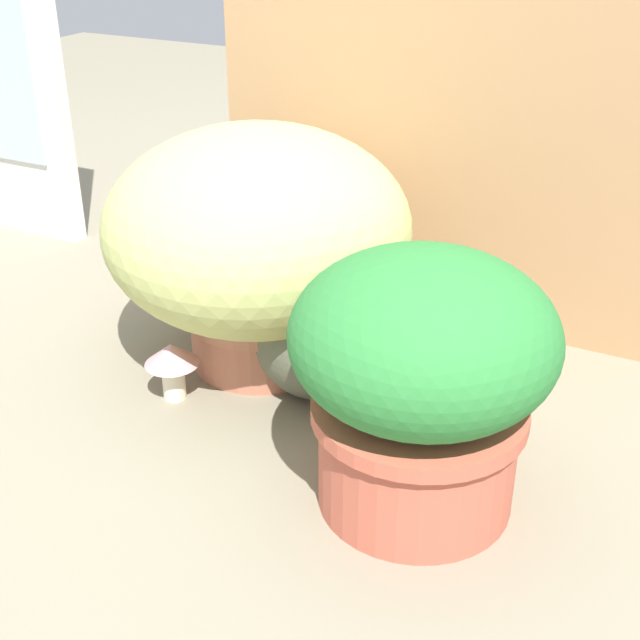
# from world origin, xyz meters

# --- Properties ---
(ground_plane) EXTENTS (6.00, 6.00, 0.00)m
(ground_plane) POSITION_xyz_m (0.00, 0.00, 0.00)
(ground_plane) COLOR gray
(cardboard_backdrop) EXTENTS (0.99, 0.03, 0.92)m
(cardboard_backdrop) POSITION_xyz_m (0.13, 0.51, 0.46)
(cardboard_backdrop) COLOR tan
(cardboard_backdrop) RESTS_ON ground
(window_panel_white) EXTENTS (0.33, 0.05, 0.86)m
(window_panel_white) POSITION_xyz_m (-1.00, 0.48, 0.44)
(window_panel_white) COLOR white
(window_panel_white) RESTS_ON ground
(grass_planter) EXTENTS (0.56, 0.56, 0.46)m
(grass_planter) POSITION_xyz_m (-0.10, 0.17, 0.26)
(grass_planter) COLOR #B86E53
(grass_planter) RESTS_ON ground
(leafy_planter) EXTENTS (0.38, 0.38, 0.40)m
(leafy_planter) POSITION_xyz_m (0.32, -0.09, 0.22)
(leafy_planter) COLOR #BF5A44
(leafy_planter) RESTS_ON ground
(cat) EXTENTS (0.35, 0.29, 0.32)m
(cat) POSITION_xyz_m (0.04, 0.10, 0.12)
(cat) COLOR #585D48
(cat) RESTS_ON ground
(mushroom_ornament_pink) EXTENTS (0.10, 0.10, 0.11)m
(mushroom_ornament_pink) POSITION_xyz_m (-0.17, -0.02, 0.08)
(mushroom_ornament_pink) COLOR #EDE7C6
(mushroom_ornament_pink) RESTS_ON ground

